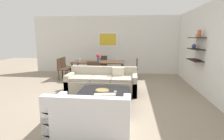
{
  "coord_description": "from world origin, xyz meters",
  "views": [
    {
      "loc": [
        0.89,
        -5.07,
        1.72
      ],
      "look_at": [
        0.29,
        0.2,
        0.75
      ],
      "focal_mm": 28.92,
      "sensor_mm": 36.0,
      "label": 1
    }
  ],
  "objects": [
    {
      "name": "candle_jar",
      "position": [
        0.5,
        -0.94,
        0.41
      ],
      "size": [
        0.07,
        0.07,
        0.07
      ],
      "primitive_type": "cylinder",
      "color": "silver",
      "rests_on": "coffee_table"
    },
    {
      "name": "sofa_beige",
      "position": [
        -0.03,
        0.34,
        0.29
      ],
      "size": [
        2.15,
        0.9,
        0.78
      ],
      "color": "#B2A893",
      "rests_on": "ground"
    },
    {
      "name": "coffee_table",
      "position": [
        0.2,
        -0.82,
        0.19
      ],
      "size": [
        1.26,
        1.1,
        0.38
      ],
      "color": "black",
      "rests_on": "ground"
    },
    {
      "name": "dining_chair_right_far",
      "position": [
        0.97,
        2.26,
        0.5
      ],
      "size": [
        0.44,
        0.44,
        0.88
      ],
      "color": "#422D1E",
      "rests_on": "ground"
    },
    {
      "name": "dining_chair_left_far",
      "position": [
        -1.93,
        2.26,
        0.5
      ],
      "size": [
        0.44,
        0.44,
        0.88
      ],
      "color": "#422D1E",
      "rests_on": "ground"
    },
    {
      "name": "ground_plane",
      "position": [
        0.0,
        0.0,
        0.0
      ],
      "size": [
        18.0,
        18.0,
        0.0
      ],
      "primitive_type": "plane",
      "color": "gray"
    },
    {
      "name": "centerpiece_vase",
      "position": [
        -0.48,
        2.04,
        0.93
      ],
      "size": [
        0.16,
        0.16,
        0.32
      ],
      "color": "#4C518C",
      "rests_on": "dining_table"
    },
    {
      "name": "wine_glass_head",
      "position": [
        -0.48,
        2.44,
        0.87
      ],
      "size": [
        0.07,
        0.07,
        0.17
      ],
      "color": "silver",
      "rests_on": "dining_table"
    },
    {
      "name": "right_wall_shelf_unit",
      "position": [
        3.03,
        0.61,
        1.35
      ],
      "size": [
        0.34,
        8.2,
        2.7
      ],
      "color": "silver",
      "rests_on": "ground"
    },
    {
      "name": "dining_chair_left_near",
      "position": [
        -1.93,
        1.86,
        0.5
      ],
      "size": [
        0.44,
        0.44,
        0.88
      ],
      "color": "#422D1E",
      "rests_on": "ground"
    },
    {
      "name": "wine_glass_right_far",
      "position": [
        0.27,
        2.17,
        0.85
      ],
      "size": [
        0.07,
        0.07,
        0.15
      ],
      "color": "silver",
      "rests_on": "dining_table"
    },
    {
      "name": "wine_glass_left_near",
      "position": [
        -1.23,
        1.95,
        0.85
      ],
      "size": [
        0.07,
        0.07,
        0.15
      ],
      "color": "silver",
      "rests_on": "dining_table"
    },
    {
      "name": "dining_chair_head",
      "position": [
        -0.48,
        2.91,
        0.5
      ],
      "size": [
        0.44,
        0.44,
        0.88
      ],
      "color": "#422D1E",
      "rests_on": "ground"
    },
    {
      "name": "back_wall_unit",
      "position": [
        0.29,
        3.53,
        1.35
      ],
      "size": [
        8.4,
        0.09,
        2.7
      ],
      "color": "silver",
      "rests_on": "ground"
    },
    {
      "name": "dining_table",
      "position": [
        -0.48,
        2.06,
        0.68
      ],
      "size": [
        2.08,
        0.88,
        0.75
      ],
      "color": "#422D1E",
      "rests_on": "ground"
    },
    {
      "name": "loveseat_white",
      "position": [
        0.14,
        -2.05,
        0.29
      ],
      "size": [
        1.47,
        0.9,
        0.78
      ],
      "color": "white",
      "rests_on": "ground"
    },
    {
      "name": "decorative_bowl",
      "position": [
        0.16,
        -0.84,
        0.41
      ],
      "size": [
        0.34,
        0.34,
        0.06
      ],
      "color": "#99844C",
      "rests_on": "coffee_table"
    },
    {
      "name": "dining_chair_foot",
      "position": [
        -0.48,
        1.21,
        0.5
      ],
      "size": [
        0.44,
        0.44,
        0.88
      ],
      "color": "#422D1E",
      "rests_on": "ground"
    }
  ]
}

